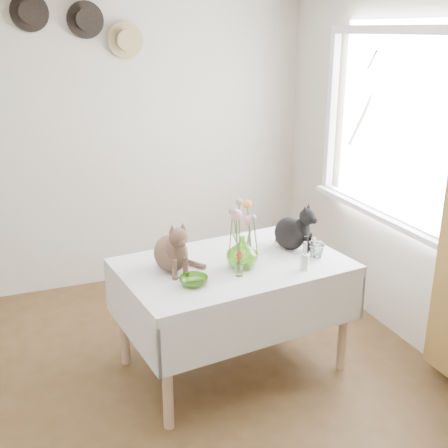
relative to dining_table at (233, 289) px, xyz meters
name	(u,v)px	position (x,y,z in m)	size (l,w,h in m)	color
room	(139,232)	(-0.71, -0.60, 0.69)	(4.08, 4.58, 2.58)	brown
window	(388,141)	(1.25, 0.20, 0.83)	(0.12, 1.52, 1.32)	white
dining_table	(233,289)	(0.00, 0.00, 0.00)	(1.49, 1.06, 0.75)	white
tabby_cat	(171,244)	(-0.39, 0.04, 0.35)	(0.22, 0.28, 0.34)	brown
black_cat	(290,225)	(0.45, 0.10, 0.35)	(0.22, 0.27, 0.32)	black
flower_vase	(242,252)	(0.02, -0.09, 0.29)	(0.20, 0.20, 0.20)	#8CD243
green_bowl	(194,281)	(-0.33, -0.22, 0.21)	(0.17, 0.17, 0.05)	#8CD243
drinking_glass	(317,250)	(0.53, -0.11, 0.23)	(0.11, 0.11, 0.10)	white
candlestick	(305,261)	(0.36, -0.26, 0.25)	(0.05, 0.05, 0.18)	white
berry_jar	(239,263)	(-0.04, -0.20, 0.27)	(0.05, 0.05, 0.18)	white
porcelain_figurine	(313,245)	(0.57, 0.00, 0.23)	(0.05, 0.05, 0.10)	white
flower_bouquet	(242,215)	(0.02, -0.08, 0.52)	(0.17, 0.13, 0.39)	#4C7233
wall_hats	(82,24)	(-0.60, 1.59, 1.60)	(0.98, 0.09, 0.48)	black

